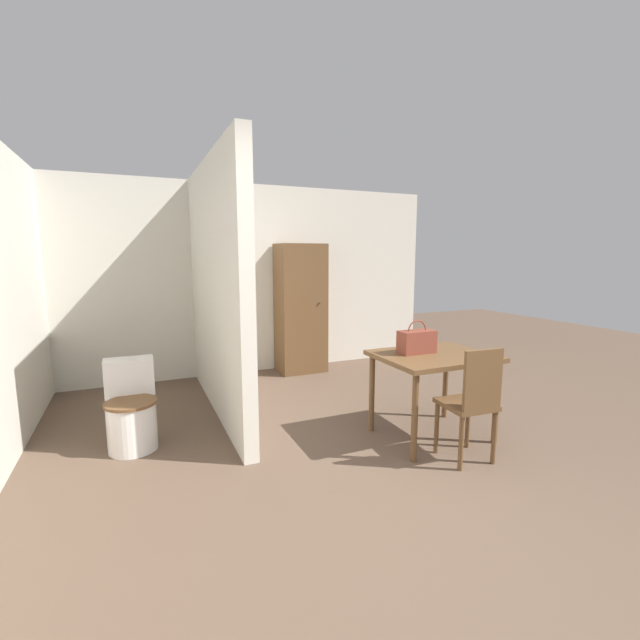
{
  "coord_description": "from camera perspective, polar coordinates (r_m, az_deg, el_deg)",
  "views": [
    {
      "loc": [
        -1.35,
        -1.5,
        1.59
      ],
      "look_at": [
        0.18,
        1.98,
        1.01
      ],
      "focal_mm": 24.0,
      "sensor_mm": 36.0,
      "label": 1
    }
  ],
  "objects": [
    {
      "name": "wooden_cabinet",
      "position": [
        5.8,
        -2.61,
        1.54
      ],
      "size": [
        0.62,
        0.48,
        1.73
      ],
      "color": "brown",
      "rests_on": "ground_plane"
    },
    {
      "name": "wall_back",
      "position": [
        5.84,
        -10.35,
        5.26
      ],
      "size": [
        5.51,
        0.12,
        2.5
      ],
      "color": "beige",
      "rests_on": "ground_plane"
    },
    {
      "name": "toilet",
      "position": [
        3.95,
        -23.85,
        -11.1
      ],
      "size": [
        0.41,
        0.56,
        0.71
      ],
      "color": "white",
      "rests_on": "ground_plane"
    },
    {
      "name": "handbag",
      "position": [
        3.79,
        12.77,
        -2.8
      ],
      "size": [
        0.32,
        0.15,
        0.29
      ],
      "color": "brown",
      "rests_on": "dining_table"
    },
    {
      "name": "ground_plane",
      "position": [
        2.57,
        16.55,
        -29.92
      ],
      "size": [
        16.0,
        16.0,
        0.0
      ],
      "primitive_type": "plane",
      "color": "brown"
    },
    {
      "name": "wooden_chair",
      "position": [
        3.5,
        19.62,
        -10.11
      ],
      "size": [
        0.39,
        0.39,
        0.91
      ],
      "rotation": [
        0.0,
        0.0,
        -0.07
      ],
      "color": "brown",
      "rests_on": "ground_plane"
    },
    {
      "name": "dining_table",
      "position": [
        3.83,
        14.88,
        -5.75
      ],
      "size": [
        0.95,
        0.76,
        0.75
      ],
      "color": "brown",
      "rests_on": "ground_plane"
    },
    {
      "name": "partition_wall",
      "position": [
        4.4,
        -13.75,
        4.03
      ],
      "size": [
        0.12,
        2.6,
        2.5
      ],
      "color": "beige",
      "rests_on": "ground_plane"
    }
  ]
}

